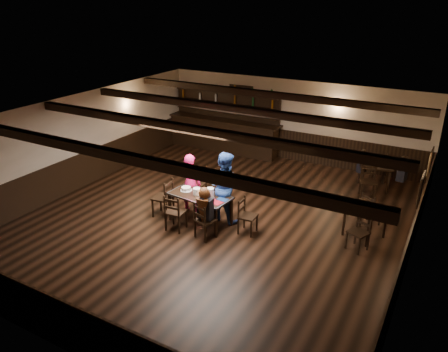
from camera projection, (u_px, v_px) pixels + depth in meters
The scene contains 25 objects.
ground at pixel (217, 219), 11.02m from camera, with size 10.00×10.00×0.00m, color black.
room_shell at pixel (218, 153), 10.37m from camera, with size 9.02×10.02×2.71m.
dining_table at pixel (200, 198), 10.58m from camera, with size 1.60×0.92×0.75m.
chair_near_left at pixel (174, 210), 10.27m from camera, with size 0.46×0.44×0.92m.
chair_near_right at pixel (203, 218), 9.93m from camera, with size 0.52×0.51×0.90m.
chair_end_left at pixel (166, 195), 10.95m from camera, with size 0.49×0.51×1.00m.
chair_end_right at pixel (245, 213), 10.22m from camera, with size 0.41×0.43×0.87m.
chair_far_pushed at pixel (200, 180), 12.08m from camera, with size 0.42×0.40×0.82m.
woman_pink at pixel (190, 183), 11.12m from camera, with size 0.57×0.38×1.58m, color #F724A3.
man_blue at pixel (225, 187), 10.67m from camera, with size 0.87×0.67×1.78m, color navy.
seated_person at pixel (205, 205), 9.84m from camera, with size 0.35×0.52×0.84m.
cake at pixel (186, 189), 10.78m from camera, with size 0.29×0.29×0.09m.
plate_stack_a at pixel (197, 191), 10.55m from camera, with size 0.18×0.18×0.16m, color white.
plate_stack_b at pixel (210, 192), 10.44m from camera, with size 0.18×0.18×0.22m, color white.
tea_light at pixel (205, 194), 10.54m from camera, with size 0.06×0.06×0.06m.
salt_shaker at pixel (209, 199), 10.24m from camera, with size 0.04×0.04×0.10m, color silver.
pepper_shaker at pixel (214, 199), 10.24m from camera, with size 0.04×0.04×0.09m, color #A5A8AD.
drink_glass at pixel (212, 193), 10.52m from camera, with size 0.06×0.06×0.10m, color silver.
menu_red at pixel (216, 202), 10.20m from camera, with size 0.33×0.23×0.00m, color maroon.
menu_blue at pixel (222, 199), 10.32m from camera, with size 0.27×0.19×0.00m, color navy.
bar_counter at pixel (224, 130), 15.63m from camera, with size 4.27×0.70×2.20m.
back_table_a at pixel (366, 212), 9.97m from camera, with size 1.04×1.04×0.75m.
back_table_b at pixel (375, 167), 12.50m from camera, with size 1.12×1.12×0.75m.
bg_patron_left at pixel (363, 161), 12.57m from camera, with size 0.27×0.36×0.67m.
bg_patron_right at pixel (403, 168), 11.98m from camera, with size 0.26×0.38×0.72m.
Camera 1 is at (4.89, -8.43, 5.25)m, focal length 35.00 mm.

